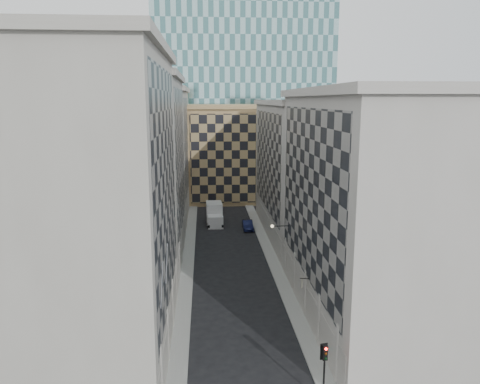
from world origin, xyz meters
TOP-DOWN VIEW (x-y plane):
  - sidewalk_west at (-5.25, 30.00)m, footprint 1.50×100.00m
  - sidewalk_east at (5.25, 30.00)m, footprint 1.50×100.00m
  - bldg_left_a at (-10.88, 11.00)m, footprint 10.80×22.80m
  - bldg_left_b at (-10.88, 33.00)m, footprint 10.80×22.80m
  - bldg_left_c at (-10.88, 55.00)m, footprint 10.80×22.80m
  - bldg_right_a at (10.88, 15.00)m, footprint 10.80×26.80m
  - bldg_right_b at (10.89, 42.00)m, footprint 10.80×28.80m
  - tan_block at (2.00, 67.90)m, footprint 16.80×14.80m
  - church_tower at (0.00, 82.00)m, footprint 7.20×7.20m
  - flagpoles_left at (-5.90, 6.00)m, footprint 0.10×6.33m
  - bracket_lamp at (4.38, 24.00)m, footprint 1.98×0.36m
  - traffic_light at (4.55, 2.49)m, footprint 0.51×0.46m
  - box_truck at (-1.54, 48.52)m, footprint 2.67×6.17m
  - dark_car at (3.48, 44.85)m, footprint 1.48×4.24m
  - shop_sign at (5.42, 13.72)m, footprint 0.79×0.69m

SIDE VIEW (x-z plane):
  - sidewalk_west at x=-5.25m, z-range 0.00..0.15m
  - sidewalk_east at x=5.25m, z-range 0.00..0.15m
  - dark_car at x=3.48m, z-range 0.00..1.40m
  - box_truck at x=-1.54m, z-range -0.22..3.13m
  - traffic_light at x=4.55m, z-range 1.02..5.06m
  - shop_sign at x=5.42m, z-range 3.45..4.22m
  - bracket_lamp at x=4.38m, z-range 6.02..6.38m
  - flagpoles_left at x=-5.90m, z-range 6.83..9.17m
  - tan_block at x=2.00m, z-range 0.04..18.84m
  - bldg_right_b at x=10.89m, z-range 0.00..19.70m
  - bldg_right_a at x=10.88m, z-range -0.03..20.67m
  - bldg_left_c at x=-10.88m, z-range -0.02..21.68m
  - bldg_left_b at x=-10.88m, z-range -0.03..22.67m
  - bldg_left_a at x=-10.88m, z-range -0.03..23.67m
  - church_tower at x=0.00m, z-range 1.20..52.70m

